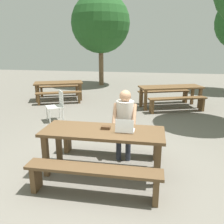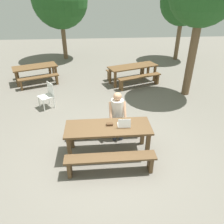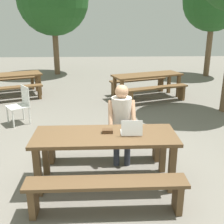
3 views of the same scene
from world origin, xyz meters
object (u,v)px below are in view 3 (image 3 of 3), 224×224
Objects in this scene: laptop at (131,131)px; picnic_table_front at (105,142)px; tree_rear at (214,0)px; plastic_chair at (21,104)px; small_pouch at (107,131)px; person_seated at (122,118)px; picnic_table_mid at (147,78)px; picnic_table_rear at (11,77)px.

picnic_table_front is at bearing -0.95° from laptop.
picnic_table_front is 0.47× the size of tree_rear.
plastic_chair reaches higher than picnic_table_front.
person_seated is (0.25, 0.60, -0.02)m from small_pouch.
small_pouch is (-0.34, 0.07, -0.03)m from laptop.
picnic_table_mid is at bearing 86.29° from plastic_chair.
small_pouch is 9.57m from tree_rear.
laptop reaches higher than picnic_table_front.
person_seated reaches higher than laptop.
tree_rear reaches higher than person_seated.
person_seated is (-0.09, 0.68, -0.05)m from laptop.
plastic_chair is (-2.29, 2.64, -0.37)m from laptop.
picnic_table_mid is (3.31, 2.08, 0.17)m from plastic_chair.
picnic_table_mid is at bearing -100.77° from laptop.
plastic_chair is (-1.95, 2.56, -0.34)m from small_pouch.
picnic_table_rear is (-2.88, 5.14, -0.06)m from picnic_table_front.
picnic_table_rear is at bearing 119.88° from small_pouch.
small_pouch is 5.86m from picnic_table_rear.
laptop is at bearing 5.13° from plastic_chair.
small_pouch is 3.24m from plastic_chair.
person_seated is 0.59× the size of picnic_table_mid.
tree_rear reaches higher than picnic_table_rear.
laptop is 0.35m from small_pouch.
small_pouch is (0.04, 0.06, 0.14)m from picnic_table_front.
laptop is 0.68m from person_seated.
laptop is 3.51m from plastic_chair.
picnic_table_mid is (1.11, 4.04, -0.15)m from person_seated.
tree_rear is (3.19, 3.46, 2.44)m from picnic_table_mid.
small_pouch is 0.07× the size of picnic_table_mid.
tree_rear is (4.59, 8.16, 2.41)m from picnic_table_front.
plastic_chair is at bearing -47.55° from laptop.
laptop is at bearing -12.59° from small_pouch.
picnic_table_front is 0.16m from small_pouch.
laptop is 9.47m from tree_rear.
plastic_chair is 0.38× the size of picnic_table_mid.
small_pouch is 0.08× the size of picnic_table_rear.
laptop is (0.37, -0.02, 0.17)m from picnic_table_front.
person_seated is 0.31× the size of tree_rear.
tree_rear is (4.22, 8.18, 2.24)m from laptop.
person_seated reaches higher than picnic_table_front.
picnic_table_front is 0.89× the size of picnic_table_mid.
laptop is 6.10m from picnic_table_rear.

